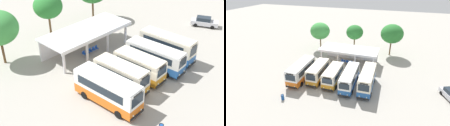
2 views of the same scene
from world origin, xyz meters
TOP-DOWN VIEW (x-y plane):
  - ground_plane at (0.00, 0.00)m, footprint 180.00×180.00m
  - city_bus_nearest_orange at (-6.12, 1.70)m, footprint 2.66×8.09m
  - city_bus_second_in_row at (-3.00, 2.55)m, footprint 2.44×6.86m
  - city_bus_middle_cream at (0.12, 2.32)m, footprint 2.53×6.58m
  - city_bus_fourth_amber at (3.25, 2.25)m, footprint 2.52×8.02m
  - city_bus_fifth_blue at (6.37, 2.53)m, footprint 2.41×7.88m
  - terminal_canopy at (0.35, 12.53)m, footprint 13.02×5.45m
  - waiting_chair_end_by_column at (-0.99, 11.11)m, footprint 0.45×0.45m
  - waiting_chair_second_from_end at (-0.42, 11.02)m, footprint 0.45×0.45m
  - waiting_chair_middle_seat at (0.16, 11.05)m, footprint 0.45×0.45m
  - waiting_chair_fourth_seat at (0.73, 11.02)m, footprint 0.45×0.45m
  - waiting_chair_fifth_seat at (1.31, 11.03)m, footprint 0.45×0.45m
  - roadside_tree_behind_canopy at (-0.34, 19.46)m, footprint 4.37×4.37m
  - roadside_tree_east_of_canopy at (8.95, 19.60)m, footprint 5.41×5.41m
  - roadside_tree_west_of_canopy at (-9.32, 17.67)m, footprint 5.16×5.16m
  - litter_bin_apron at (-5.83, -5.08)m, footprint 0.49×0.49m

SIDE VIEW (x-z plane):
  - ground_plane at x=0.00m, z-range 0.00..0.00m
  - litter_bin_apron at x=-5.83m, z-range 0.01..0.91m
  - waiting_chair_end_by_column at x=-0.99m, z-range 0.09..0.95m
  - waiting_chair_second_from_end at x=-0.42m, z-range 0.09..0.95m
  - waiting_chair_middle_seat at x=0.16m, z-range 0.09..0.95m
  - waiting_chair_fourth_seat at x=0.73m, z-range 0.09..0.95m
  - waiting_chair_fifth_seat at x=1.31m, z-range 0.09..0.95m
  - city_bus_middle_cream at x=0.12m, z-range 0.17..3.21m
  - city_bus_fourth_amber at x=3.25m, z-range 0.17..3.32m
  - city_bus_second_in_row at x=-3.00m, z-range 0.17..3.34m
  - city_bus_nearest_orange at x=-6.12m, z-range 0.17..3.53m
  - city_bus_fifth_blue at x=6.37m, z-range 0.17..3.67m
  - terminal_canopy at x=0.35m, z-range 0.92..4.32m
  - roadside_tree_behind_canopy at x=-0.34m, z-range 1.60..8.56m
  - roadside_tree_west_of_canopy at x=-9.32m, z-range 1.44..8.73m
  - roadside_tree_east_of_canopy at x=8.95m, z-range 1.61..9.46m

